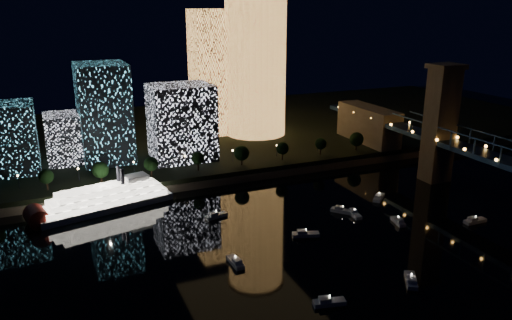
# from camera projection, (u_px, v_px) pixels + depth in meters

# --- Properties ---
(ground) EXTENTS (520.00, 520.00, 0.00)m
(ground) POSITION_uv_depth(u_px,v_px,m) (381.00, 260.00, 149.03)
(ground) COLOR black
(ground) RESTS_ON ground
(far_bank) EXTENTS (420.00, 160.00, 5.00)m
(far_bank) POSITION_uv_depth(u_px,v_px,m) (212.00, 132.00, 288.80)
(far_bank) COLOR black
(far_bank) RESTS_ON ground
(seawall) EXTENTS (420.00, 6.00, 3.00)m
(seawall) POSITION_uv_depth(u_px,v_px,m) (268.00, 174.00, 220.60)
(seawall) COLOR #6B5E4C
(seawall) RESTS_ON ground
(tower_cylindrical) EXTENTS (34.00, 34.00, 83.10)m
(tower_cylindrical) POSITION_uv_depth(u_px,v_px,m) (256.00, 57.00, 262.97)
(tower_cylindrical) COLOR #E89C4A
(tower_cylindrical) RESTS_ON far_bank
(tower_rectangular) EXTENTS (20.72, 20.72, 65.92)m
(tower_rectangular) POSITION_uv_depth(u_px,v_px,m) (212.00, 73.00, 267.44)
(tower_rectangular) COLOR #E89C4A
(tower_rectangular) RESTS_ON far_bank
(midrise_blocks) EXTENTS (95.50, 37.81, 43.63)m
(midrise_blocks) POSITION_uv_depth(u_px,v_px,m) (107.00, 123.00, 221.44)
(midrise_blocks) COLOR white
(midrise_blocks) RESTS_ON far_bank
(riverboat) EXTENTS (53.63, 21.91, 15.85)m
(riverboat) POSITION_uv_depth(u_px,v_px,m) (100.00, 200.00, 183.70)
(riverboat) COLOR silver
(riverboat) RESTS_ON ground
(motorboats) EXTENTS (96.86, 77.54, 2.78)m
(motorboats) POSITION_uv_depth(u_px,v_px,m) (342.00, 238.00, 161.34)
(motorboats) COLOR silver
(motorboats) RESTS_ON ground
(esplanade_trees) EXTENTS (166.84, 6.84, 8.92)m
(esplanade_trees) POSITION_uv_depth(u_px,v_px,m) (196.00, 159.00, 211.67)
(esplanade_trees) COLOR black
(esplanade_trees) RESTS_ON far_bank
(street_lamps) EXTENTS (132.70, 0.70, 5.65)m
(street_lamps) POSITION_uv_depth(u_px,v_px,m) (185.00, 159.00, 216.18)
(street_lamps) COLOR black
(street_lamps) RESTS_ON far_bank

